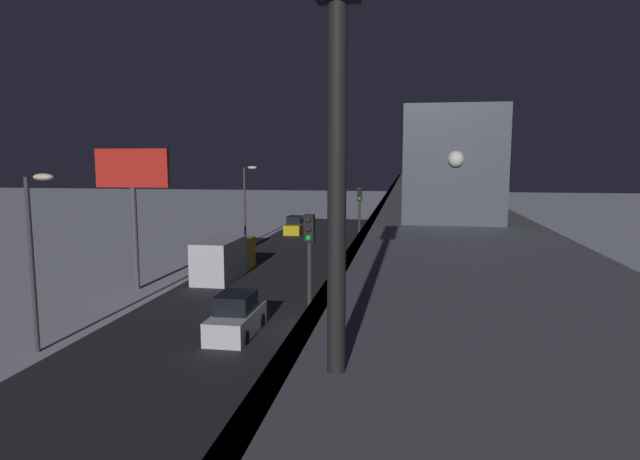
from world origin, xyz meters
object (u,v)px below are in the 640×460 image
at_px(box_truck, 224,258).
at_px(traffic_light_near, 309,280).
at_px(rail_signal, 337,48).
at_px(traffic_light_mid, 359,220).
at_px(sedan_white, 236,318).
at_px(commercial_billboard, 133,182).
at_px(sedan_yellow, 295,226).
at_px(subway_train, 422,161).

distance_m(box_truck, traffic_light_near, 20.92).
relative_size(rail_signal, traffic_light_mid, 0.62).
bearing_deg(traffic_light_near, sedan_white, -53.56).
bearing_deg(traffic_light_near, commercial_billboard, -45.38).
xyz_separation_m(rail_signal, box_truck, (12.10, -31.24, -7.72)).
xyz_separation_m(sedan_white, sedan_yellow, (4.60, -35.10, 0.01)).
relative_size(sedan_white, traffic_light_mid, 0.68).
bearing_deg(rail_signal, subway_train, -92.24).
distance_m(subway_train, box_truck, 22.70).
xyz_separation_m(rail_signal, commercial_billboard, (16.39, -26.80, -2.24)).
bearing_deg(traffic_light_near, rail_signal, 101.47).
height_order(traffic_light_near, traffic_light_mid, same).
relative_size(sedan_white, box_truck, 0.59).
bearing_deg(box_truck, sedan_yellow, -90.50).
relative_size(rail_signal, sedan_yellow, 0.96).
bearing_deg(sedan_yellow, traffic_light_mid, 112.05).
distance_m(subway_train, rail_signal, 47.84).
distance_m(box_truck, commercial_billboard, 8.26).
relative_size(subway_train, commercial_billboard, 8.32).
bearing_deg(rail_signal, sedan_white, -69.16).
distance_m(subway_train, sedan_white, 30.92).
height_order(subway_train, traffic_light_near, subway_train).
relative_size(rail_signal, box_truck, 0.54).
height_order(sedan_white, traffic_light_mid, traffic_light_mid).
xyz_separation_m(traffic_light_near, commercial_billboard, (13.79, -13.98, 2.63)).
height_order(subway_train, sedan_white, subway_train).
bearing_deg(box_truck, traffic_light_near, 117.28).
height_order(subway_train, box_truck, subway_train).
bearing_deg(subway_train, rail_signal, 87.76).
relative_size(subway_train, rail_signal, 18.52).
bearing_deg(sedan_yellow, traffic_light_near, 102.64).
bearing_deg(commercial_billboard, subway_train, -131.02).
bearing_deg(rail_signal, traffic_light_mid, -85.25).
bearing_deg(commercial_billboard, rail_signal, 121.46).
height_order(box_truck, traffic_light_near, traffic_light_near).
bearing_deg(traffic_light_near, traffic_light_mid, -90.00).
bearing_deg(rail_signal, commercial_billboard, -58.54).
relative_size(subway_train, sedan_white, 17.02).
height_order(sedan_yellow, traffic_light_near, traffic_light_near).
relative_size(box_truck, commercial_billboard, 0.83).
bearing_deg(sedan_white, box_truck, 111.72).
xyz_separation_m(box_truck, commercial_billboard, (4.29, 4.44, 5.48)).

